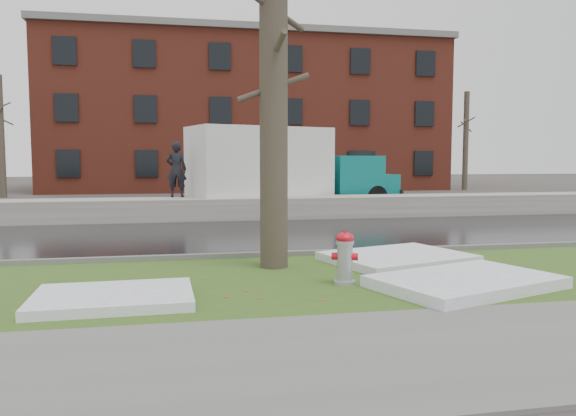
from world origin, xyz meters
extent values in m
plane|color=#47423D|center=(0.00, 0.00, 0.00)|extent=(120.00, 120.00, 0.00)
cube|color=#2A501A|center=(0.00, -1.25, 0.02)|extent=(60.00, 4.50, 0.04)
cube|color=slate|center=(0.00, -5.00, 0.03)|extent=(60.00, 3.00, 0.05)
cube|color=black|center=(0.00, 4.50, 0.01)|extent=(60.00, 7.00, 0.03)
cube|color=slate|center=(0.00, 13.00, 0.01)|extent=(60.00, 9.00, 0.03)
cube|color=slate|center=(0.00, 1.00, 0.07)|extent=(60.00, 0.15, 0.14)
cube|color=#B1AAA2|center=(0.00, 8.70, 0.38)|extent=(60.00, 1.60, 0.75)
cube|color=maroon|center=(2.00, 30.00, 5.00)|extent=(26.00, 12.00, 10.00)
cylinder|color=#504739|center=(-12.00, 22.00, 3.25)|extent=(0.36, 0.36, 6.50)
cylinder|color=#504739|center=(-12.00, 22.00, 4.20)|extent=(0.84, 1.62, 0.73)
cylinder|color=#504739|center=(-12.00, 22.00, 3.60)|extent=(1.40, 0.61, 0.63)
cylinder|color=#504739|center=(-6.00, 26.00, 3.25)|extent=(0.36, 0.36, 6.50)
cylinder|color=#504739|center=(-6.00, 26.00, 4.20)|extent=(0.84, 1.62, 0.73)
cylinder|color=#504739|center=(-6.00, 26.00, 5.10)|extent=(1.08, 1.26, 0.66)
cylinder|color=#504739|center=(-6.00, 26.00, 3.60)|extent=(1.40, 0.61, 0.63)
cylinder|color=#504739|center=(16.00, 24.00, 3.25)|extent=(0.36, 0.36, 6.50)
cylinder|color=#504739|center=(16.00, 24.00, 4.20)|extent=(0.84, 1.62, 0.73)
cylinder|color=#504739|center=(16.00, 24.00, 5.10)|extent=(1.08, 1.26, 0.66)
cylinder|color=#504739|center=(16.00, 24.00, 3.60)|extent=(1.40, 0.61, 0.63)
cylinder|color=#9A9CA1|center=(-0.23, -1.82, 0.42)|extent=(0.32, 0.32, 0.76)
ellipsoid|color=red|center=(-0.23, -1.82, 0.80)|extent=(0.38, 0.38, 0.18)
cylinder|color=red|center=(-0.23, -1.82, 0.90)|extent=(0.07, 0.07, 0.05)
cylinder|color=red|center=(-0.38, -1.77, 0.50)|extent=(0.15, 0.15, 0.12)
cylinder|color=red|center=(-0.08, -1.88, 0.50)|extent=(0.15, 0.15, 0.12)
cylinder|color=#9A9CA1|center=(-0.17, -1.68, 0.50)|extent=(0.18, 0.16, 0.15)
cylinder|color=#504739|center=(-1.10, -0.14, 3.28)|extent=(0.67, 0.67, 6.48)
cylinder|color=#504739|center=(-1.10, -0.14, 3.93)|extent=(0.22, 1.61, 0.67)
cylinder|color=#504739|center=(-1.10, -0.14, 4.76)|extent=(1.30, 0.79, 0.61)
cylinder|color=#504739|center=(-1.10, -0.14, 3.37)|extent=(1.34, 0.13, 0.58)
cube|color=black|center=(1.31, 10.48, 0.61)|extent=(7.41, 3.11, 0.21)
cube|color=silver|center=(0.15, 10.12, 1.96)|extent=(5.51, 3.73, 2.52)
cube|color=#0C6C69|center=(3.85, 11.27, 1.40)|extent=(2.72, 2.78, 1.59)
cube|color=#0C6C69|center=(5.14, 11.67, 1.03)|extent=(1.68, 2.29, 0.84)
cube|color=black|center=(4.48, 11.46, 1.96)|extent=(0.63, 1.80, 0.84)
cube|color=black|center=(-2.79, 9.20, 0.30)|extent=(1.86, 1.54, 0.63)
cylinder|color=black|center=(4.81, 10.54, 0.51)|extent=(1.06, 0.57, 1.03)
cylinder|color=black|center=(4.23, 12.41, 0.51)|extent=(1.06, 0.57, 1.03)
cylinder|color=black|center=(0.71, 9.26, 0.51)|extent=(1.06, 0.57, 1.03)
cylinder|color=black|center=(0.13, 11.13, 0.51)|extent=(1.06, 0.57, 1.03)
cylinder|color=black|center=(-0.71, 8.82, 0.51)|extent=(1.06, 0.57, 1.03)
cylinder|color=black|center=(-1.30, 10.69, 0.51)|extent=(1.06, 0.57, 1.03)
imported|color=black|center=(-2.87, 9.30, 1.70)|extent=(0.74, 0.54, 1.91)
cube|color=white|center=(1.39, -0.10, 0.12)|extent=(3.08, 2.69, 0.16)
cube|color=white|center=(-3.78, -2.28, 0.11)|extent=(2.25, 1.66, 0.14)
cube|color=white|center=(1.59, -2.40, 0.13)|extent=(3.24, 2.62, 0.18)
camera|label=1|loc=(-2.87, -10.41, 2.07)|focal=35.00mm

